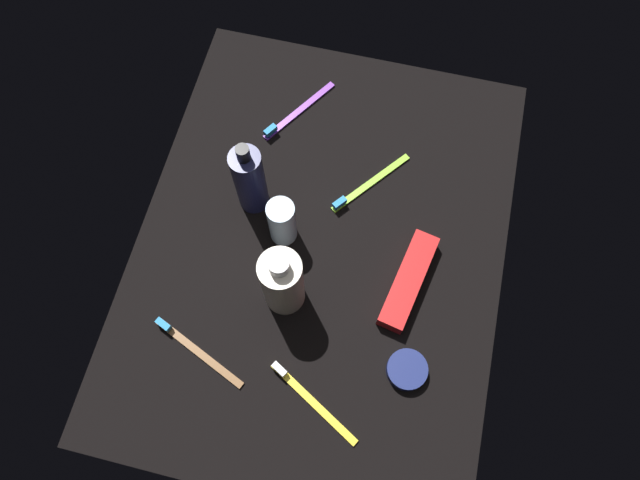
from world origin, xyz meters
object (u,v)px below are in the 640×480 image
lotion_bottle (250,180)px  toothbrush_brown (194,348)px  toothpaste_box_red (408,281)px  toothbrush_purple (295,113)px  toothbrush_lime (366,185)px  cream_tin_left (407,370)px  bodywash_bottle (282,282)px  toothbrush_yellow (308,398)px  deodorant_stick (282,222)px

lotion_bottle → toothbrush_brown: size_ratio=1.08×
toothpaste_box_red → toothbrush_purple: bearing=54.8°
toothbrush_lime → cream_tin_left: toothbrush_lime is taller
bodywash_bottle → toothbrush_brown: 18.82cm
lotion_bottle → toothpaste_box_red: 31.90cm
toothbrush_yellow → toothpaste_box_red: bearing=-28.0°
bodywash_bottle → toothbrush_brown: bodywash_bottle is taller
toothbrush_lime → cream_tin_left: bearing=-157.2°
bodywash_bottle → deodorant_stick: bodywash_bottle is taller
deodorant_stick → toothpaste_box_red: bearing=-100.1°
toothbrush_yellow → toothbrush_lime: bearing=-1.9°
bodywash_bottle → deodorant_stick: size_ratio=1.64×
toothpaste_box_red → toothbrush_yellow: bearing=163.3°
toothbrush_lime → cream_tin_left: 33.81cm
deodorant_stick → toothbrush_lime: 18.17cm
deodorant_stick → toothpaste_box_red: size_ratio=0.60×
bodywash_bottle → toothbrush_yellow: 18.92cm
toothbrush_purple → cream_tin_left: 52.39cm
lotion_bottle → bodywash_bottle: (-16.08, -9.97, -0.23)cm
toothbrush_purple → bodywash_bottle: bearing=-168.4°
toothbrush_purple → toothpaste_box_red: toothpaste_box_red is taller
bodywash_bottle → toothbrush_brown: bearing=135.2°
cream_tin_left → toothbrush_brown: bearing=97.6°
deodorant_stick → toothbrush_brown: (-23.33, 9.13, -4.68)cm
toothbrush_brown → deodorant_stick: bearing=-21.4°
bodywash_bottle → toothbrush_lime: 26.23cm
lotion_bottle → toothbrush_purple: bearing=-7.9°
toothpaste_box_red → toothbrush_brown: bearing=132.2°
toothbrush_lime → toothbrush_purple: bearing=53.9°
bodywash_bottle → toothbrush_yellow: size_ratio=1.06×
toothbrush_purple → toothbrush_yellow: size_ratio=0.97×
toothbrush_purple → toothpaste_box_red: 39.44cm
lotion_bottle → deodorant_stick: lotion_bottle is taller
deodorant_stick → toothbrush_brown: bearing=158.6°
lotion_bottle → toothbrush_brown: lotion_bottle is taller
bodywash_bottle → toothbrush_lime: bearing=-21.5°
bodywash_bottle → cream_tin_left: (-7.70, -22.38, -6.83)cm
deodorant_stick → toothbrush_purple: size_ratio=0.67×
toothbrush_yellow → cream_tin_left: size_ratio=2.46×
toothbrush_brown → toothpaste_box_red: size_ratio=0.97×
bodywash_bottle → toothbrush_purple: size_ratio=1.09×
bodywash_bottle → toothbrush_purple: bodywash_bottle is taller
lotion_bottle → bodywash_bottle: 18.92cm
toothbrush_yellow → toothpaste_box_red: 25.48cm
lotion_bottle → cream_tin_left: lotion_bottle is taller
lotion_bottle → cream_tin_left: (-23.78, -32.35, -7.06)cm
deodorant_stick → toothbrush_brown: deodorant_stick is taller
toothbrush_purple → toothbrush_yellow: bearing=-163.4°
cream_tin_left → toothpaste_box_red: bearing=9.7°
toothbrush_brown → toothpaste_box_red: 37.47cm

